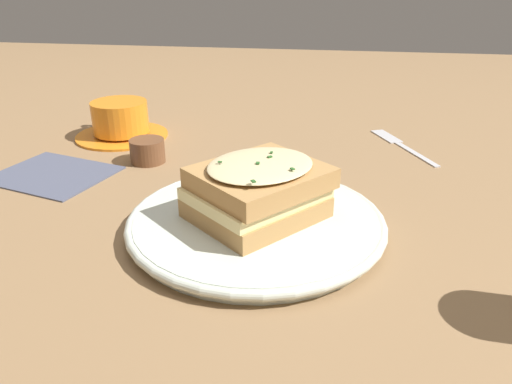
{
  "coord_description": "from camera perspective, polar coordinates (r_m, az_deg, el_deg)",
  "views": [
    {
      "loc": [
        0.06,
        -0.49,
        0.26
      ],
      "look_at": [
        -0.01,
        -0.03,
        0.05
      ],
      "focal_mm": 35.0,
      "sensor_mm": 36.0,
      "label": 1
    }
  ],
  "objects": [
    {
      "name": "napkin",
      "position": [
        0.73,
        -22.17,
        1.95
      ],
      "size": [
        0.17,
        0.16,
        0.0
      ],
      "primitive_type": "cube",
      "rotation": [
        0.0,
        0.0,
        -0.27
      ],
      "color": "#4C5166",
      "rests_on": "ground_plane"
    },
    {
      "name": "teacup_with_saucer",
      "position": [
        0.85,
        -15.25,
        7.79
      ],
      "size": [
        0.15,
        0.15,
        0.06
      ],
      "rotation": [
        0.0,
        0.0,
        2.43
      ],
      "color": "orange",
      "rests_on": "ground_plane"
    },
    {
      "name": "condiment_pot",
      "position": [
        0.73,
        -12.3,
        4.62
      ],
      "size": [
        0.05,
        0.05,
        0.03
      ],
      "primitive_type": "cylinder",
      "color": "brown",
      "rests_on": "ground_plane"
    },
    {
      "name": "ground_plane",
      "position": [
        0.56,
        1.67,
        -3.26
      ],
      "size": [
        2.4,
        2.4,
        0.0
      ],
      "primitive_type": "plane",
      "color": "olive"
    },
    {
      "name": "dinner_plate",
      "position": [
        0.53,
        0.0,
        -3.47
      ],
      "size": [
        0.27,
        0.27,
        0.02
      ],
      "color": "silver",
      "rests_on": "ground_plane"
    },
    {
      "name": "sandwich",
      "position": [
        0.51,
        0.22,
        0.25
      ],
      "size": [
        0.17,
        0.16,
        0.06
      ],
      "rotation": [
        0.0,
        0.0,
        4.01
      ],
      "color": "#B2844C",
      "rests_on": "dinner_plate"
    },
    {
      "name": "fork",
      "position": [
        0.82,
        15.81,
        5.51
      ],
      "size": [
        0.09,
        0.16,
        0.0
      ],
      "rotation": [
        0.0,
        0.0,
        0.44
      ],
      "color": "silver",
      "rests_on": "ground_plane"
    }
  ]
}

